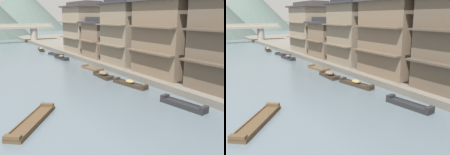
{
  "view_description": "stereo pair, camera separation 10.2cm",
  "coord_description": "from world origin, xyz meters",
  "views": [
    {
      "loc": [
        -9.89,
        -1.65,
        6.9
      ],
      "look_at": [
        1.81,
        17.19,
        1.39
      ],
      "focal_mm": 39.73,
      "sensor_mm": 36.0,
      "label": 1
    },
    {
      "loc": [
        -9.8,
        -1.7,
        6.9
      ],
      "look_at": [
        1.81,
        17.19,
        1.39
      ],
      "focal_mm": 39.73,
      "sensor_mm": 36.0,
      "label": 2
    }
  ],
  "objects": [
    {
      "name": "riverbank_right",
      "position": [
        15.2,
        30.0,
        0.31
      ],
      "size": [
        18.0,
        110.0,
        0.62
      ],
      "primitive_type": "cube",
      "color": "#6B665B",
      "rests_on": "ground"
    },
    {
      "name": "boat_moored_nearest",
      "position": [
        4.46,
        18.02,
        0.23
      ],
      "size": [
        1.48,
        4.43,
        0.67
      ],
      "color": "#33281E",
      "rests_on": "ground"
    },
    {
      "name": "boat_moored_second",
      "position": [
        4.82,
        27.0,
        0.15
      ],
      "size": [
        1.52,
        3.93,
        0.43
      ],
      "color": "brown",
      "rests_on": "ground"
    },
    {
      "name": "boat_moored_third",
      "position": [
        4.36,
        37.11,
        0.25
      ],
      "size": [
        1.02,
        4.26,
        0.7
      ],
      "color": "#232326",
      "rests_on": "ground"
    },
    {
      "name": "boat_moored_far",
      "position": [
        3.99,
        22.63,
        0.29
      ],
      "size": [
        1.19,
        3.53,
        0.77
      ],
      "color": "#33281E",
      "rests_on": "ground"
    },
    {
      "name": "boat_midriver_drifting",
      "position": [
        -6.35,
        14.01,
        0.15
      ],
      "size": [
        4.31,
        5.02,
        0.45
      ],
      "color": "brown",
      "rests_on": "ground"
    },
    {
      "name": "boat_midriver_upstream",
      "position": [
        4.41,
        10.9,
        0.19
      ],
      "size": [
        1.32,
        4.03,
        0.56
      ],
      "color": "#232326",
      "rests_on": "ground"
    },
    {
      "name": "boat_upstream_distant",
      "position": [
        4.95,
        41.5,
        0.12
      ],
      "size": [
        1.77,
        4.03,
        0.35
      ],
      "color": "#232326",
      "rests_on": "ground"
    },
    {
      "name": "boat_crossing_west",
      "position": [
        4.51,
        49.08,
        0.23
      ],
      "size": [
        1.62,
        4.38,
        0.66
      ],
      "color": "#232326",
      "rests_on": "ground"
    },
    {
      "name": "house_waterfront_tall",
      "position": [
        9.44,
        18.15,
        4.92
      ],
      "size": [
        5.7,
        7.83,
        8.74
      ],
      "color": "#75604C",
      "rests_on": "riverbank_right"
    },
    {
      "name": "house_waterfront_narrow",
      "position": [
        9.36,
        25.95,
        4.93
      ],
      "size": [
        5.53,
        7.09,
        8.74
      ],
      "color": "#7F705B",
      "rests_on": "riverbank_right"
    },
    {
      "name": "house_waterfront_far",
      "position": [
        9.66,
        32.59,
        3.63
      ],
      "size": [
        6.12,
        6.22,
        6.14
      ],
      "color": "#75604C",
      "rests_on": "riverbank_right"
    },
    {
      "name": "house_waterfront_end",
      "position": [
        9.81,
        39.69,
        4.92
      ],
      "size": [
        6.44,
        8.26,
        8.74
      ],
      "color": "gray",
      "rests_on": "riverbank_right"
    },
    {
      "name": "stone_bridge",
      "position": [
        0.0,
        67.24,
        3.29
      ],
      "size": [
        26.47,
        2.4,
        5.0
      ],
      "color": "gray",
      "rests_on": "ground"
    },
    {
      "name": "hill_far_centre",
      "position": [
        19.87,
        133.91,
        11.25
      ],
      "size": [
        44.22,
        44.22,
        22.5
      ],
      "primitive_type": "cone",
      "color": "#4C5B56",
      "rests_on": "ground"
    }
  ]
}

